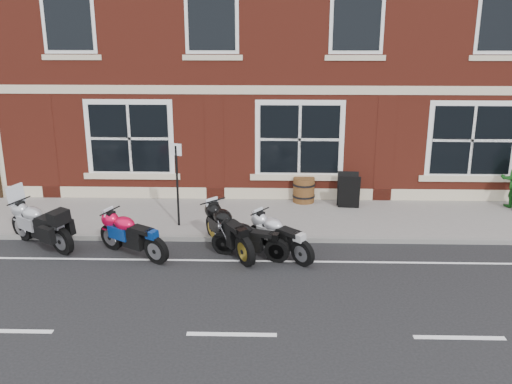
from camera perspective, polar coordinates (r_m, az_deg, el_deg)
ground at (r=13.06m, az=-1.54°, el=-7.25°), size 80.00×80.00×0.00m
sidewalk at (r=15.82m, az=-0.97°, el=-2.58°), size 30.00×3.00×0.12m
kerb at (r=14.34m, az=-1.24°, el=-4.70°), size 30.00×0.16×0.12m
pub_building at (r=22.41m, az=-0.16°, el=18.63°), size 24.00×12.00×12.00m
moto_touring_silver at (r=14.81m, az=-20.77°, el=-2.90°), size 1.95×1.36×1.48m
moto_sport_red at (r=13.63m, az=-12.24°, el=-4.08°), size 1.86×1.27×0.96m
moto_sport_black at (r=13.50m, az=-2.66°, el=-3.68°), size 1.31×2.07×1.05m
moto_sport_silver at (r=13.33m, az=2.42°, el=-4.29°), size 1.52×1.55×0.92m
moto_naked_black at (r=13.22m, az=-0.73°, el=-4.62°), size 1.84×0.72×0.86m
a_board_sign at (r=16.58m, az=9.23°, el=0.16°), size 0.64×0.46×1.00m
barrel_planter at (r=16.93m, az=4.80°, el=0.22°), size 0.66×0.66×0.74m
parking_sign at (r=14.84m, az=-7.90°, el=1.32°), size 0.30×0.11×2.20m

